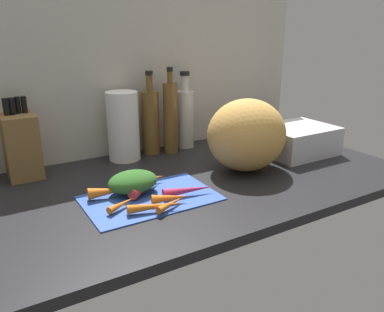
% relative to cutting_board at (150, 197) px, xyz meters
% --- Properties ---
extents(ground_plane, '(1.70, 0.80, 0.03)m').
position_rel_cutting_board_xyz_m(ground_plane, '(0.08, 0.09, -0.02)').
color(ground_plane, black).
extents(wall_back, '(1.70, 0.03, 0.60)m').
position_rel_cutting_board_xyz_m(wall_back, '(0.08, 0.47, 0.30)').
color(wall_back, '#BCB7AD').
rests_on(wall_back, ground_plane).
extents(cutting_board, '(0.39, 0.25, 0.01)m').
position_rel_cutting_board_xyz_m(cutting_board, '(0.00, 0.00, 0.00)').
color(cutting_board, '#2D51B7').
rests_on(cutting_board, ground_plane).
extents(carrot_0, '(0.11, 0.06, 0.03)m').
position_rel_cutting_board_xyz_m(carrot_0, '(0.03, -0.07, 0.02)').
color(carrot_0, orange).
rests_on(carrot_0, cutting_board).
extents(carrot_1, '(0.10, 0.06, 0.02)m').
position_rel_cutting_board_xyz_m(carrot_1, '(-0.10, -0.03, 0.01)').
color(carrot_1, orange).
rests_on(carrot_1, cutting_board).
extents(carrot_2, '(0.15, 0.12, 0.03)m').
position_rel_cutting_board_xyz_m(carrot_2, '(0.01, 0.05, 0.02)').
color(carrot_2, red).
rests_on(carrot_2, cutting_board).
extents(carrot_3, '(0.11, 0.06, 0.02)m').
position_rel_cutting_board_xyz_m(carrot_3, '(0.02, -0.10, 0.01)').
color(carrot_3, orange).
rests_on(carrot_3, cutting_board).
extents(carrot_4, '(0.13, 0.04, 0.03)m').
position_rel_cutting_board_xyz_m(carrot_4, '(0.03, 0.10, 0.02)').
color(carrot_4, orange).
rests_on(carrot_4, cutting_board).
extents(carrot_5, '(0.17, 0.06, 0.03)m').
position_rel_cutting_board_xyz_m(carrot_5, '(0.11, -0.05, 0.02)').
color(carrot_5, '#B2264C').
rests_on(carrot_5, cutting_board).
extents(carrot_6, '(0.16, 0.07, 0.03)m').
position_rel_cutting_board_xyz_m(carrot_6, '(-0.03, -0.09, 0.02)').
color(carrot_6, orange).
rests_on(carrot_6, cutting_board).
extents(carrot_7, '(0.12, 0.06, 0.03)m').
position_rel_cutting_board_xyz_m(carrot_7, '(-0.11, 0.06, 0.02)').
color(carrot_7, orange).
rests_on(carrot_7, cutting_board).
extents(carrot_greens_pile, '(0.15, 0.12, 0.06)m').
position_rel_cutting_board_xyz_m(carrot_greens_pile, '(-0.03, 0.06, 0.04)').
color(carrot_greens_pile, '#2D6023').
rests_on(carrot_greens_pile, cutting_board).
extents(winter_squash, '(0.28, 0.26, 0.25)m').
position_rel_cutting_board_xyz_m(winter_squash, '(0.40, 0.06, 0.12)').
color(winter_squash, gold).
rests_on(winter_squash, ground_plane).
extents(knife_block, '(0.11, 0.16, 0.27)m').
position_rel_cutting_board_xyz_m(knife_block, '(-0.29, 0.40, 0.11)').
color(knife_block, brown).
rests_on(knife_block, ground_plane).
extents(paper_towel_roll, '(0.12, 0.12, 0.26)m').
position_rel_cutting_board_xyz_m(paper_towel_roll, '(0.07, 0.38, 0.13)').
color(paper_towel_roll, white).
rests_on(paper_towel_roll, ground_plane).
extents(bottle_0, '(0.07, 0.07, 0.33)m').
position_rel_cutting_board_xyz_m(bottle_0, '(0.19, 0.40, 0.13)').
color(bottle_0, brown).
rests_on(bottle_0, ground_plane).
extents(bottle_1, '(0.06, 0.06, 0.34)m').
position_rel_cutting_board_xyz_m(bottle_1, '(0.27, 0.37, 0.14)').
color(bottle_1, brown).
rests_on(bottle_1, ground_plane).
extents(bottle_2, '(0.07, 0.07, 0.32)m').
position_rel_cutting_board_xyz_m(bottle_2, '(0.35, 0.40, 0.13)').
color(bottle_2, silver).
rests_on(bottle_2, ground_plane).
extents(dish_rack, '(0.28, 0.23, 0.11)m').
position_rel_cutting_board_xyz_m(dish_rack, '(0.69, 0.10, 0.05)').
color(dish_rack, silver).
rests_on(dish_rack, ground_plane).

